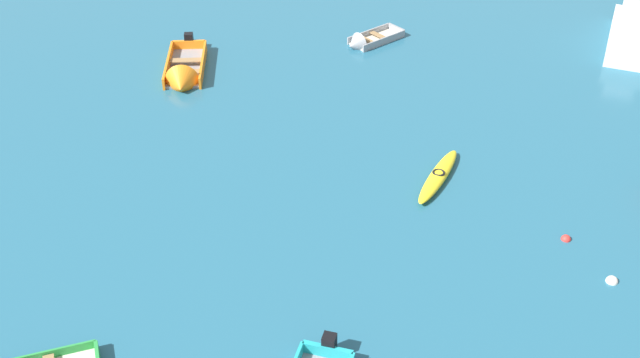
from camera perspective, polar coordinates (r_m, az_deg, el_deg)
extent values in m
cube|color=beige|center=(32.35, 4.25, 10.43)|extent=(2.22, 2.25, 0.08)
cube|color=gray|center=(31.99, 4.86, 10.33)|extent=(1.69, 1.73, 0.31)
cube|color=gray|center=(32.61, 3.68, 10.89)|extent=(1.69, 1.73, 0.31)
cube|color=gray|center=(33.06, 5.78, 11.13)|extent=(0.74, 0.73, 0.31)
cone|color=gray|center=(31.52, 2.61, 10.07)|extent=(1.04, 1.03, 0.92)
cube|color=#937047|center=(32.35, 4.43, 10.77)|extent=(0.79, 0.78, 0.03)
cube|color=#937047|center=(31.92, 3.52, 10.46)|extent=(0.79, 0.78, 0.03)
cube|color=white|center=(34.24, 22.39, 9.88)|extent=(2.95, 5.18, 0.74)
cone|color=white|center=(36.59, 22.64, 11.47)|extent=(1.62, 1.33, 1.40)
cube|color=white|center=(33.44, 22.70, 10.97)|extent=(1.64, 2.03, 1.09)
cube|color=black|center=(34.09, 22.85, 11.78)|extent=(1.13, 0.45, 0.48)
cube|color=gray|center=(30.32, -10.07, 8.23)|extent=(1.77, 3.37, 0.11)
cube|color=orange|center=(30.17, -8.83, 8.58)|extent=(0.63, 3.32, 0.46)
cube|color=orange|center=(30.34, -11.38, 8.45)|extent=(0.63, 3.32, 0.46)
cube|color=orange|center=(31.75, -9.84, 9.88)|extent=(1.32, 0.35, 0.46)
cone|color=orange|center=(28.70, -10.41, 6.99)|extent=(1.40, 0.97, 1.29)
cube|color=#937047|center=(30.36, -10.09, 8.82)|extent=(1.24, 0.54, 0.03)
cube|color=#937047|center=(29.49, -10.26, 7.97)|extent=(1.24, 0.54, 0.03)
cube|color=black|center=(31.81, -9.85, 10.24)|extent=(0.39, 0.37, 0.64)
ellipsoid|color=yellow|center=(23.67, 8.91, 0.22)|extent=(1.61, 3.19, 0.29)
torus|color=black|center=(23.60, 8.94, 0.48)|extent=(0.50, 0.50, 0.06)
cube|color=teal|center=(17.92, 0.59, -12.97)|extent=(1.20, 0.33, 0.41)
cube|color=black|center=(17.90, 0.70, -12.37)|extent=(0.36, 0.34, 0.57)
cube|color=#288C3D|center=(19.01, -20.17, -12.48)|extent=(2.22, 1.03, 0.31)
cube|color=#288C3D|center=(18.61, -16.41, -12.79)|extent=(0.41, 0.78, 0.31)
sphere|color=red|center=(22.27, 18.05, -4.35)|extent=(0.28, 0.28, 0.28)
sphere|color=silver|center=(21.31, 21.14, -7.22)|extent=(0.32, 0.32, 0.32)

